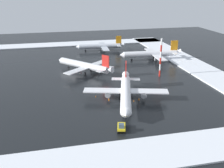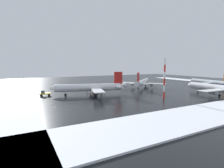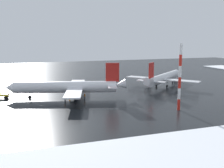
{
  "view_description": "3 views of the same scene",
  "coord_description": "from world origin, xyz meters",
  "px_view_note": "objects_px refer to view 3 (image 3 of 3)",
  "views": [
    {
      "loc": [
        -121.02,
        20.39,
        38.57
      ],
      "look_at": [
        -23.66,
        -2.68,
        2.61
      ],
      "focal_mm": 45.0,
      "sensor_mm": 36.0,
      "label": 1
    },
    {
      "loc": [
        -64.61,
        -79.93,
        14.11
      ],
      "look_at": [
        -21.91,
        -0.73,
        3.99
      ],
      "focal_mm": 28.0,
      "sensor_mm": 36.0,
      "label": 2
    },
    {
      "loc": [
        -50.17,
        -86.37,
        18.28
      ],
      "look_at": [
        -21.66,
        -5.09,
        3.7
      ],
      "focal_mm": 45.0,
      "sensor_mm": 36.0,
      "label": 3
    }
  ],
  "objects_px": {
    "ground_crew_near_tug": "(66,92)",
    "ground_crew_mid_apron": "(85,96)",
    "traffic_cone_mid_line": "(70,100)",
    "ground_crew_by_nose_gear": "(65,99)",
    "traffic_cone_near_nose": "(83,91)",
    "airplane_parked_portside": "(164,78)",
    "pushback_tug": "(0,94)",
    "antenna_mast": "(180,77)",
    "airplane_parked_starboard": "(68,87)"
  },
  "relations": [
    {
      "from": "airplane_parked_starboard",
      "to": "ground_crew_mid_apron",
      "type": "xyz_separation_m",
      "value": [
        4.44,
        -2.18,
        -2.54
      ]
    },
    {
      "from": "ground_crew_mid_apron",
      "to": "antenna_mast",
      "type": "distance_m",
      "value": 28.89
    },
    {
      "from": "ground_crew_by_nose_gear",
      "to": "traffic_cone_mid_line",
      "type": "height_order",
      "value": "ground_crew_by_nose_gear"
    },
    {
      "from": "ground_crew_by_nose_gear",
      "to": "pushback_tug",
      "type": "bearing_deg",
      "value": -71.26
    },
    {
      "from": "traffic_cone_near_nose",
      "to": "traffic_cone_mid_line",
      "type": "distance_m",
      "value": 14.03
    },
    {
      "from": "airplane_parked_starboard",
      "to": "pushback_tug",
      "type": "relative_size",
      "value": 7.0
    },
    {
      "from": "ground_crew_near_tug",
      "to": "traffic_cone_near_nose",
      "type": "relative_size",
      "value": 3.11
    },
    {
      "from": "ground_crew_near_tug",
      "to": "ground_crew_by_nose_gear",
      "type": "relative_size",
      "value": 1.0
    },
    {
      "from": "airplane_parked_starboard",
      "to": "traffic_cone_mid_line",
      "type": "xyz_separation_m",
      "value": [
        -0.21,
        -2.92,
        -3.23
      ]
    },
    {
      "from": "antenna_mast",
      "to": "traffic_cone_mid_line",
      "type": "distance_m",
      "value": 31.9
    },
    {
      "from": "ground_crew_mid_apron",
      "to": "traffic_cone_near_nose",
      "type": "height_order",
      "value": "ground_crew_mid_apron"
    },
    {
      "from": "airplane_parked_portside",
      "to": "antenna_mast",
      "type": "relative_size",
      "value": 1.62
    },
    {
      "from": "antenna_mast",
      "to": "traffic_cone_mid_line",
      "type": "height_order",
      "value": "antenna_mast"
    },
    {
      "from": "airplane_parked_starboard",
      "to": "ground_crew_near_tug",
      "type": "bearing_deg",
      "value": -77.46
    },
    {
      "from": "ground_crew_mid_apron",
      "to": "traffic_cone_mid_line",
      "type": "height_order",
      "value": "ground_crew_mid_apron"
    },
    {
      "from": "ground_crew_near_tug",
      "to": "antenna_mast",
      "type": "height_order",
      "value": "antenna_mast"
    },
    {
      "from": "antenna_mast",
      "to": "airplane_parked_starboard",
      "type": "bearing_deg",
      "value": 136.78
    },
    {
      "from": "ground_crew_near_tug",
      "to": "airplane_parked_portside",
      "type": "bearing_deg",
      "value": 68.66
    },
    {
      "from": "airplane_parked_starboard",
      "to": "antenna_mast",
      "type": "bearing_deg",
      "value": 152.66
    },
    {
      "from": "airplane_parked_portside",
      "to": "pushback_tug",
      "type": "xyz_separation_m",
      "value": [
        -56.57,
        -2.14,
        -1.95
      ]
    },
    {
      "from": "ground_crew_near_tug",
      "to": "traffic_cone_mid_line",
      "type": "height_order",
      "value": "ground_crew_near_tug"
    },
    {
      "from": "airplane_parked_starboard",
      "to": "airplane_parked_portside",
      "type": "relative_size",
      "value": 1.3
    },
    {
      "from": "traffic_cone_mid_line",
      "to": "ground_crew_by_nose_gear",
      "type": "bearing_deg",
      "value": -140.07
    },
    {
      "from": "pushback_tug",
      "to": "antenna_mast",
      "type": "bearing_deg",
      "value": 161.34
    },
    {
      "from": "airplane_parked_starboard",
      "to": "traffic_cone_near_nose",
      "type": "distance_m",
      "value": 11.91
    },
    {
      "from": "ground_crew_by_nose_gear",
      "to": "traffic_cone_near_nose",
      "type": "distance_m",
      "value": 15.95
    },
    {
      "from": "airplane_parked_starboard",
      "to": "ground_crew_by_nose_gear",
      "type": "xyz_separation_m",
      "value": [
        -1.75,
        -4.21,
        -2.54
      ]
    },
    {
      "from": "ground_crew_near_tug",
      "to": "ground_crew_mid_apron",
      "type": "bearing_deg",
      "value": 0.95
    },
    {
      "from": "ground_crew_by_nose_gear",
      "to": "antenna_mast",
      "type": "distance_m",
      "value": 32.16
    },
    {
      "from": "ground_crew_near_tug",
      "to": "traffic_cone_mid_line",
      "type": "bearing_deg",
      "value": -29.64
    },
    {
      "from": "ground_crew_mid_apron",
      "to": "traffic_cone_mid_line",
      "type": "relative_size",
      "value": 3.11
    },
    {
      "from": "ground_crew_mid_apron",
      "to": "traffic_cone_near_nose",
      "type": "relative_size",
      "value": 3.11
    },
    {
      "from": "pushback_tug",
      "to": "antenna_mast",
      "type": "distance_m",
      "value": 52.48
    },
    {
      "from": "ground_crew_by_nose_gear",
      "to": "antenna_mast",
      "type": "height_order",
      "value": "antenna_mast"
    },
    {
      "from": "ground_crew_near_tug",
      "to": "traffic_cone_near_nose",
      "type": "height_order",
      "value": "ground_crew_near_tug"
    },
    {
      "from": "ground_crew_near_tug",
      "to": "traffic_cone_mid_line",
      "type": "relative_size",
      "value": 3.11
    },
    {
      "from": "airplane_parked_portside",
      "to": "traffic_cone_mid_line",
      "type": "bearing_deg",
      "value": 157.29
    },
    {
      "from": "traffic_cone_mid_line",
      "to": "pushback_tug",
      "type": "bearing_deg",
      "value": 153.18
    },
    {
      "from": "airplane_parked_portside",
      "to": "airplane_parked_starboard",
      "type": "bearing_deg",
      "value": 153.22
    },
    {
      "from": "ground_crew_near_tug",
      "to": "ground_crew_mid_apron",
      "type": "relative_size",
      "value": 1.0
    },
    {
      "from": "traffic_cone_mid_line",
      "to": "traffic_cone_near_nose",
      "type": "bearing_deg",
      "value": 60.44
    },
    {
      "from": "airplane_parked_starboard",
      "to": "traffic_cone_near_nose",
      "type": "relative_size",
      "value": 63.85
    },
    {
      "from": "pushback_tug",
      "to": "traffic_cone_near_nose",
      "type": "distance_m",
      "value": 26.19
    },
    {
      "from": "pushback_tug",
      "to": "ground_crew_near_tug",
      "type": "relative_size",
      "value": 2.93
    },
    {
      "from": "ground_crew_near_tug",
      "to": "ground_crew_mid_apron",
      "type": "xyz_separation_m",
      "value": [
        4.09,
        -8.03,
        0.0
      ]
    },
    {
      "from": "traffic_cone_near_nose",
      "to": "traffic_cone_mid_line",
      "type": "bearing_deg",
      "value": -119.56
    },
    {
      "from": "pushback_tug",
      "to": "traffic_cone_near_nose",
      "type": "relative_size",
      "value": 9.12
    },
    {
      "from": "pushback_tug",
      "to": "ground_crew_mid_apron",
      "type": "xyz_separation_m",
      "value": [
        23.77,
        -8.93,
        -0.31
      ]
    },
    {
      "from": "pushback_tug",
      "to": "ground_crew_mid_apron",
      "type": "distance_m",
      "value": 25.4
    },
    {
      "from": "airplane_parked_portside",
      "to": "ground_crew_near_tug",
      "type": "height_order",
      "value": "airplane_parked_portside"
    }
  ]
}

